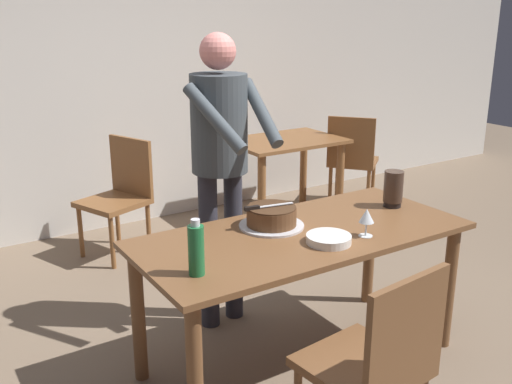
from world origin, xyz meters
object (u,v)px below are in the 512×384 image
at_px(hurricane_lamp, 393,189).
at_px(chair_near_side, 377,361).
at_px(wine_glass_near, 367,217).
at_px(background_table, 285,157).
at_px(water_bottle, 196,249).
at_px(background_chair_1, 120,192).
at_px(cake_on_platter, 272,217).
at_px(plate_stack, 329,239).
at_px(cake_knife, 259,207).
at_px(main_dining_table, 302,252).
at_px(background_chair_0, 352,157).
at_px(person_cutting_cake, 221,150).

height_order(hurricane_lamp, chair_near_side, hurricane_lamp).
bearing_deg(hurricane_lamp, wine_glass_near, -149.54).
bearing_deg(hurricane_lamp, background_table, 72.89).
relative_size(water_bottle, background_chair_1, 0.28).
distance_m(hurricane_lamp, background_chair_1, 2.17).
relative_size(cake_on_platter, hurricane_lamp, 1.62).
distance_m(plate_stack, background_chair_1, 2.19).
bearing_deg(cake_knife, main_dining_table, -44.78).
distance_m(water_bottle, hurricane_lamp, 1.38).
relative_size(main_dining_table, wine_glass_near, 11.95).
bearing_deg(background_chair_0, person_cutting_cake, -149.48).
bearing_deg(chair_near_side, main_dining_table, 75.25).
height_order(water_bottle, background_chair_1, water_bottle).
bearing_deg(plate_stack, background_table, 59.63).
bearing_deg(plate_stack, cake_knife, 117.23).
height_order(water_bottle, chair_near_side, water_bottle).
bearing_deg(chair_near_side, wine_glass_near, 51.99).
bearing_deg(wine_glass_near, main_dining_table, 136.52).
height_order(hurricane_lamp, person_cutting_cake, person_cutting_cake).
relative_size(main_dining_table, person_cutting_cake, 1.00).
distance_m(cake_on_platter, plate_stack, 0.35).
bearing_deg(background_table, background_chair_1, 178.97).
bearing_deg(water_bottle, hurricane_lamp, 8.66).
xyz_separation_m(cake_on_platter, background_chair_0, (2.09, 1.71, -0.31)).
bearing_deg(background_table, main_dining_table, -123.06).
xyz_separation_m(person_cutting_cake, background_table, (1.40, 1.33, -0.50)).
bearing_deg(background_table, water_bottle, -132.84).
bearing_deg(chair_near_side, hurricane_lamp, 42.80).
height_order(cake_on_platter, wine_glass_near, wine_glass_near).
height_order(plate_stack, background_chair_1, background_chair_1).
bearing_deg(cake_knife, plate_stack, -62.77).
bearing_deg(chair_near_side, background_chair_1, 91.49).
height_order(main_dining_table, cake_on_platter, cake_on_platter).
distance_m(cake_knife, hurricane_lamp, 0.85).
bearing_deg(background_chair_1, main_dining_table, -82.09).
relative_size(wine_glass_near, water_bottle, 0.58).
distance_m(cake_on_platter, cake_knife, 0.10).
bearing_deg(water_bottle, plate_stack, -2.22).
height_order(cake_knife, background_chair_1, background_chair_1).
bearing_deg(wine_glass_near, chair_near_side, -128.01).
xyz_separation_m(person_cutting_cake, background_chair_0, (2.14, 1.26, -0.58)).
relative_size(plate_stack, wine_glass_near, 1.53).
xyz_separation_m(wine_glass_near, background_chair_1, (-0.50, 2.18, -0.36)).
height_order(main_dining_table, background_chair_1, background_chair_1).
xyz_separation_m(plate_stack, background_table, (1.24, 2.12, -0.19)).
height_order(wine_glass_near, hurricane_lamp, hurricane_lamp).
distance_m(cake_on_platter, hurricane_lamp, 0.78).
xyz_separation_m(main_dining_table, wine_glass_near, (0.23, -0.22, 0.22)).
bearing_deg(water_bottle, cake_knife, 31.60).
distance_m(wine_glass_near, chair_near_side, 0.79).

